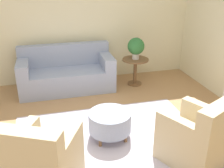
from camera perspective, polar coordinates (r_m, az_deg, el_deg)
name	(u,v)px	position (r m, az deg, el deg)	size (l,w,h in m)	color
ground_plane	(112,143)	(4.18, -0.10, -12.65)	(16.00, 16.00, 0.00)	#AD7F51
wall_back	(81,21)	(6.23, -6.75, 13.51)	(9.51, 0.12, 2.80)	beige
rug	(112,142)	(4.17, -0.10, -12.60)	(2.97, 2.31, 0.01)	#BCB2C1
couch	(67,74)	(5.90, -9.85, 2.17)	(2.02, 0.89, 0.96)	#8E99B2
armchair_left	(43,164)	(3.30, -14.77, -16.49)	(0.99, 1.02, 0.99)	#C6B289
armchair_right	(197,139)	(3.78, 18.04, -11.22)	(0.99, 1.02, 0.99)	#C6B289
ottoman_table	(110,122)	(4.15, -0.47, -8.21)	(0.67, 0.67, 0.43)	#8E99B2
side_table	(135,67)	(6.05, 5.08, 3.76)	(0.60, 0.60, 0.62)	brown
potted_plant_on_side_table	(136,47)	(5.91, 5.24, 8.07)	(0.38, 0.38, 0.48)	beige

